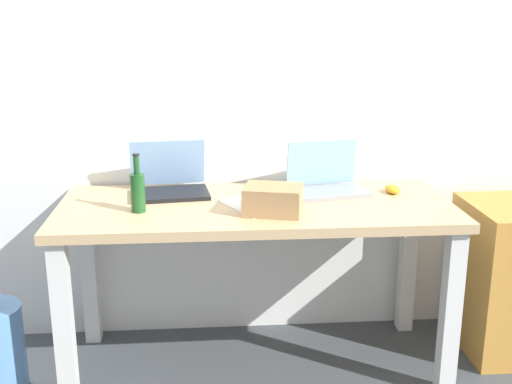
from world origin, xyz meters
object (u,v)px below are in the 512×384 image
laptop_right (327,181)px  computer_mouse (392,189)px  desk (256,228)px  beer_bottle (138,190)px  laptop_left (169,183)px  cardboard_box (273,200)px  filing_cabinet (508,278)px

laptop_right → computer_mouse: 0.29m
desk → beer_bottle: size_ratio=6.93×
laptop_right → desk: bearing=-155.4°
desk → laptop_left: (-0.37, 0.19, 0.16)m
desk → computer_mouse: size_ratio=16.55×
laptop_right → cardboard_box: (-0.27, -0.29, 0.01)m
computer_mouse → filing_cabinet: bearing=-7.4°
filing_cabinet → desk: bearing=-176.7°
laptop_left → beer_bottle: bearing=-112.8°
desk → beer_bottle: (-0.48, -0.08, 0.20)m
laptop_right → filing_cabinet: (0.85, -0.08, -0.46)m
laptop_left → filing_cabinet: bearing=-4.3°
laptop_right → beer_bottle: size_ratio=1.53×
beer_bottle → filing_cabinet: bearing=5.0°
laptop_left → laptop_right: laptop_left is taller
desk → filing_cabinet: desk is taller
beer_bottle → cardboard_box: 0.54m
beer_bottle → cardboard_box: size_ratio=1.06×
desk → beer_bottle: beer_bottle is taller
laptop_left → beer_bottle: size_ratio=1.51×
desk → computer_mouse: (0.62, 0.12, 0.13)m
laptop_left → filing_cabinet: (1.55, -0.12, -0.46)m
laptop_left → cardboard_box: 0.54m
laptop_left → computer_mouse: (0.99, -0.07, -0.03)m
laptop_right → cardboard_box: laptop_right is taller
beer_bottle → desk: bearing=9.1°
beer_bottle → laptop_right: bearing=15.7°
laptop_left → laptop_right: (0.70, -0.03, 0.00)m
laptop_left → beer_bottle: beer_bottle is taller
cardboard_box → desk: bearing=112.9°
beer_bottle → computer_mouse: size_ratio=2.39×
computer_mouse → cardboard_box: (-0.56, -0.25, 0.04)m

